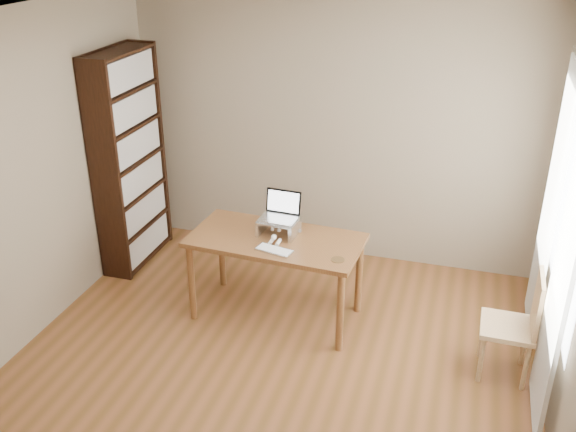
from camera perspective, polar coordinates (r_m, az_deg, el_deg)
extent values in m
cube|color=brown|center=(4.93, -2.49, -15.13)|extent=(4.00, 4.50, 0.02)
cube|color=white|center=(3.79, -3.26, 16.54)|extent=(4.00, 4.50, 0.02)
cube|color=#86745A|center=(6.22, 4.15, 7.62)|extent=(4.00, 0.02, 2.60)
cube|color=white|center=(4.73, 23.94, 0.85)|extent=(0.01, 1.80, 1.40)
cube|color=black|center=(5.99, -15.97, 3.43)|extent=(0.30, 0.04, 2.10)
cube|color=black|center=(6.68, -12.14, 6.11)|extent=(0.30, 0.04, 2.10)
cube|color=black|center=(6.40, -15.04, 4.95)|extent=(0.02, 0.90, 2.10)
cube|color=black|center=(6.74, -13.05, -3.29)|extent=(0.30, 0.84, 0.02)
cube|color=black|center=(6.65, -12.97, -2.04)|extent=(0.20, 0.78, 0.28)
cube|color=black|center=(6.59, -13.34, -0.69)|extent=(0.30, 0.84, 0.03)
cube|color=black|center=(6.51, -13.26, 0.62)|extent=(0.20, 0.78, 0.28)
cube|color=black|center=(6.45, -13.64, 2.02)|extent=(0.30, 0.84, 0.02)
cube|color=black|center=(6.37, -13.56, 3.39)|extent=(0.20, 0.78, 0.28)
cube|color=black|center=(6.33, -13.95, 4.85)|extent=(0.30, 0.84, 0.02)
cube|color=black|center=(6.26, -13.87, 6.28)|extent=(0.20, 0.78, 0.28)
cube|color=black|center=(6.22, -14.28, 7.78)|extent=(0.30, 0.84, 0.02)
cube|color=black|center=(6.16, -14.20, 9.26)|extent=(0.20, 0.78, 0.28)
cube|color=black|center=(6.13, -14.62, 10.80)|extent=(0.30, 0.84, 0.02)
cube|color=black|center=(6.08, -14.55, 12.34)|extent=(0.20, 0.78, 0.28)
cube|color=black|center=(6.06, -14.98, 13.90)|extent=(0.30, 0.84, 0.03)
cube|color=white|center=(4.34, 23.21, -4.95)|extent=(0.03, 0.70, 2.20)
cube|color=white|center=(5.32, 22.32, 0.83)|extent=(0.03, 0.70, 2.20)
cube|color=brown|center=(5.32, -1.11, -2.17)|extent=(1.47, 0.80, 0.04)
cylinder|color=brown|center=(5.95, -6.21, -3.25)|extent=(0.06, 0.06, 0.71)
cylinder|color=brown|center=(5.62, 6.24, -5.10)|extent=(0.06, 0.06, 0.71)
cylinder|color=brown|center=(5.48, -8.59, -6.08)|extent=(0.06, 0.06, 0.71)
cylinder|color=brown|center=(5.12, 4.94, -8.34)|extent=(0.06, 0.06, 0.71)
cube|color=silver|center=(5.39, -2.32, -0.83)|extent=(0.03, 0.25, 0.12)
cube|color=silver|center=(5.31, 0.63, -1.23)|extent=(0.03, 0.25, 0.12)
cube|color=silver|center=(5.32, -0.86, -0.39)|extent=(0.32, 0.25, 0.01)
cube|color=silver|center=(5.32, -0.86, -0.26)|extent=(0.32, 0.23, 0.02)
cube|color=black|center=(5.38, -0.47, 1.32)|extent=(0.31, 0.06, 0.20)
cube|color=white|center=(5.37, -0.49, 1.29)|extent=(0.28, 0.05, 0.17)
cube|color=silver|center=(5.11, -1.25, -3.07)|extent=(0.32, 0.19, 0.02)
cube|color=white|center=(5.10, -1.25, -2.98)|extent=(0.30, 0.17, 0.00)
cylinder|color=brown|center=(5.00, 4.44, -3.89)|extent=(0.11, 0.11, 0.01)
ellipsoid|color=#4E463D|center=(5.37, -0.52, -0.88)|extent=(0.17, 0.38, 0.13)
ellipsoid|color=#4E463D|center=(5.47, -0.18, -0.43)|extent=(0.15, 0.16, 0.12)
ellipsoid|color=#4E463D|center=(5.20, -1.14, -1.56)|extent=(0.10, 0.10, 0.09)
ellipsoid|color=white|center=(5.25, -1.00, -1.72)|extent=(0.09, 0.09, 0.08)
sphere|color=white|center=(5.18, -1.26, -1.88)|extent=(0.04, 0.04, 0.04)
cone|color=#4E463D|center=(5.19, -1.42, -1.07)|extent=(0.03, 0.04, 0.04)
cone|color=#4E463D|center=(5.18, -0.83, -1.15)|extent=(0.03, 0.04, 0.04)
cylinder|color=white|center=(5.23, -1.48, -2.25)|extent=(0.03, 0.09, 0.03)
cylinder|color=white|center=(5.21, -0.85, -2.34)|extent=(0.03, 0.09, 0.03)
cylinder|color=#4E463D|center=(5.48, 0.79, -0.84)|extent=(0.13, 0.21, 0.03)
cube|color=tan|center=(5.08, 18.92, -9.34)|extent=(0.39, 0.39, 0.04)
cylinder|color=tan|center=(5.06, 16.80, -12.06)|extent=(0.04, 0.04, 0.41)
cylinder|color=tan|center=(5.08, 20.39, -12.44)|extent=(0.04, 0.04, 0.41)
cylinder|color=tan|center=(5.31, 16.90, -10.06)|extent=(0.04, 0.04, 0.41)
cylinder|color=tan|center=(5.34, 20.29, -10.43)|extent=(0.04, 0.04, 0.41)
cube|color=tan|center=(4.97, 21.31, -7.37)|extent=(0.03, 0.37, 0.46)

